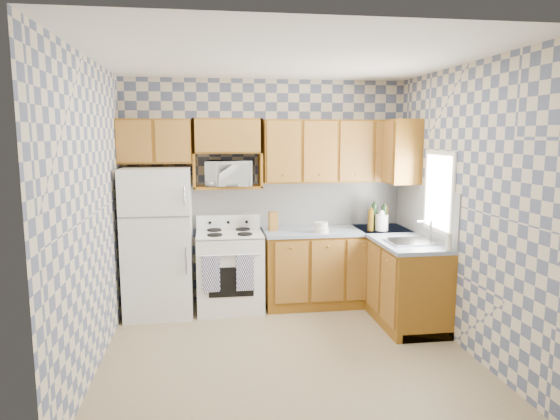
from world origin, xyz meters
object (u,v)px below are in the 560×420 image
object	(u,v)px
stove_body	(230,272)
microwave	(230,173)
electric_kettle	(382,223)
refrigerator	(158,242)

from	to	relation	value
stove_body	microwave	distance (m)	1.16
microwave	electric_kettle	distance (m)	1.88
stove_body	electric_kettle	xyz separation A→B (m)	(1.79, -0.14, 0.56)
stove_body	microwave	xyz separation A→B (m)	(0.02, 0.13, 1.15)
electric_kettle	stove_body	bearing A→B (deg)	175.65
refrigerator	stove_body	distance (m)	0.89
refrigerator	stove_body	bearing A→B (deg)	1.78
refrigerator	microwave	world-z (taller)	microwave
refrigerator	microwave	xyz separation A→B (m)	(0.83, 0.16, 0.76)
microwave	electric_kettle	xyz separation A→B (m)	(1.77, -0.27, -0.58)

